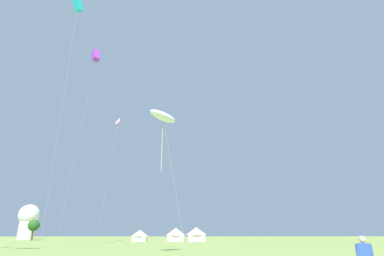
% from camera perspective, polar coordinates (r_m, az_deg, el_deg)
% --- Properties ---
extents(kite_purple_box, '(3.32, 2.48, 39.26)m').
position_cam_1_polar(kite_purple_box, '(69.01, -17.87, 13.02)').
color(kite_purple_box, purple).
rests_on(kite_purple_box, ground).
extents(kite_cyan_box, '(2.06, 3.51, 38.79)m').
position_cam_1_polar(kite_cyan_box, '(56.81, -20.96, 21.07)').
color(kite_cyan_box, '#1EB7CC').
rests_on(kite_cyan_box, ground).
extents(kite_white_parafoil, '(4.04, 3.68, 13.30)m').
position_cam_1_polar(kite_white_parafoil, '(29.70, -5.55, 2.14)').
color(kite_white_parafoil, white).
rests_on(kite_white_parafoil, ground).
extents(kite_pink_diamond, '(2.24, 2.75, 25.63)m').
position_cam_1_polar(kite_pink_diamond, '(66.41, -14.06, 0.59)').
color(kite_pink_diamond, pink).
rests_on(kite_pink_diamond, ground).
extents(festival_tent_center, '(4.02, 4.02, 2.61)m').
position_cam_1_polar(festival_tent_center, '(76.70, -9.95, -19.48)').
color(festival_tent_center, white).
rests_on(festival_tent_center, ground).
extents(festival_tent_right, '(4.66, 4.66, 3.03)m').
position_cam_1_polar(festival_tent_right, '(76.10, -3.12, -19.55)').
color(festival_tent_right, white).
rests_on(festival_tent_right, ground).
extents(festival_tent_left, '(4.93, 4.93, 3.21)m').
position_cam_1_polar(festival_tent_left, '(76.19, 0.83, -19.50)').
color(festival_tent_left, white).
rests_on(festival_tent_left, ground).
extents(observatory_dome, '(6.40, 6.40, 10.80)m').
position_cam_1_polar(observatory_dome, '(114.24, -28.81, -15.08)').
color(observatory_dome, white).
rests_on(observatory_dome, ground).
extents(tree_distant_left, '(3.07, 3.07, 5.48)m').
position_cam_1_polar(tree_distant_left, '(97.30, -27.97, -16.10)').
color(tree_distant_left, brown).
rests_on(tree_distant_left, ground).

